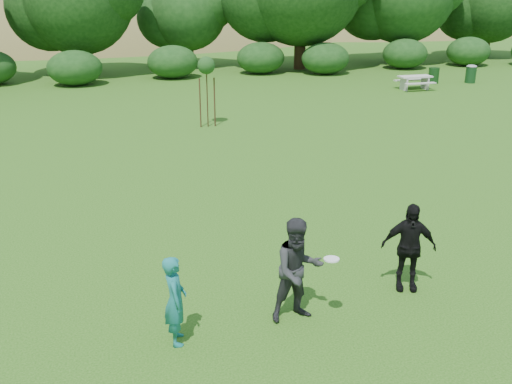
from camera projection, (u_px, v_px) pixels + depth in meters
ground at (298, 299)px, 10.90m from camera, size 120.00×120.00×0.00m
player_teal at (175, 300)px, 9.36m from camera, size 0.42×0.60×1.58m
player_grey at (298, 270)px, 9.96m from camera, size 0.99×0.80×1.93m
player_black at (408, 247)px, 10.98m from camera, size 1.13×0.76×1.79m
trash_can_near at (434, 76)px, 33.24m from camera, size 0.60×0.60×0.90m
frisbee at (332, 259)px, 9.69m from camera, size 0.27×0.27×0.04m
sapling at (206, 67)px, 22.77m from camera, size 0.70×0.70×2.85m
picnic_table at (415, 80)px, 31.29m from camera, size 1.80×1.48×0.76m
trash_can_lidded at (471, 73)px, 33.38m from camera, size 0.60×0.60×1.05m
hillside at (122, 119)px, 76.72m from camera, size 150.00×72.00×52.00m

